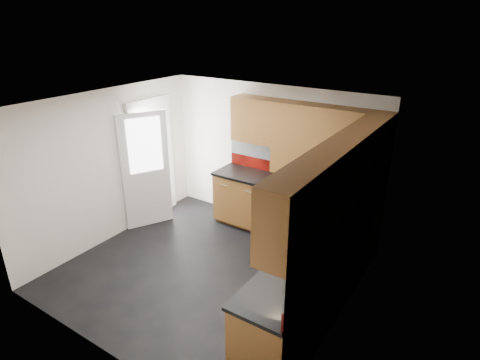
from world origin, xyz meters
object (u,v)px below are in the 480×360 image
Objects in this scene: utensil_pot at (290,173)px; toaster at (313,179)px; gas_hob at (286,183)px; food_processor at (354,204)px.

utensil_pot is 0.43m from toaster.
utensil_pot is (-0.04, 0.23, 0.08)m from gas_hob.
food_processor is at bearing -34.23° from toaster.
utensil_pot is at bearing 153.67° from food_processor.
gas_hob is 1.35× the size of utensil_pot.
toaster reaches higher than gas_hob.
food_processor is (0.83, -0.56, 0.03)m from toaster.
utensil_pot reaches higher than toaster.
utensil_pot reaches higher than food_processor.
toaster is at bearing 145.77° from food_processor.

